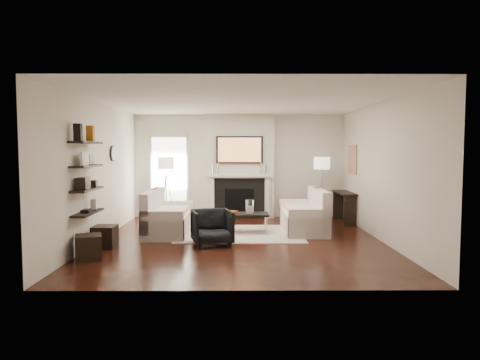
{
  "coord_description": "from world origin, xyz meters",
  "views": [
    {
      "loc": [
        -0.05,
        -8.28,
        1.77
      ],
      "look_at": [
        0.0,
        0.6,
        1.15
      ],
      "focal_mm": 32.0,
      "sensor_mm": 36.0,
      "label": 1
    }
  ],
  "objects_px": {
    "coffee_table": "(243,214)",
    "lamp_left_shade": "(166,163)",
    "armchair": "(212,225)",
    "ottoman_near": "(105,237)",
    "lamp_right_shade": "(322,163)",
    "loveseat_right_base": "(303,221)",
    "loveseat_left_base": "(169,224)"
  },
  "relations": [
    {
      "from": "loveseat_right_base",
      "to": "coffee_table",
      "type": "xyz_separation_m",
      "value": [
        -1.33,
        -0.2,
        0.19
      ]
    },
    {
      "from": "loveseat_left_base",
      "to": "ottoman_near",
      "type": "relative_size",
      "value": 4.5
    },
    {
      "from": "loveseat_left_base",
      "to": "ottoman_near",
      "type": "bearing_deg",
      "value": -125.57
    },
    {
      "from": "loveseat_right_base",
      "to": "ottoman_near",
      "type": "relative_size",
      "value": 4.5
    },
    {
      "from": "loveseat_left_base",
      "to": "armchair",
      "type": "xyz_separation_m",
      "value": [
        0.99,
        -1.11,
        0.15
      ]
    },
    {
      "from": "armchair",
      "to": "coffee_table",
      "type": "bearing_deg",
      "value": 48.74
    },
    {
      "from": "armchair",
      "to": "lamp_left_shade",
      "type": "distance_m",
      "value": 3.29
    },
    {
      "from": "armchair",
      "to": "lamp_right_shade",
      "type": "distance_m",
      "value": 3.9
    },
    {
      "from": "armchair",
      "to": "ottoman_near",
      "type": "height_order",
      "value": "armchair"
    },
    {
      "from": "coffee_table",
      "to": "lamp_left_shade",
      "type": "relative_size",
      "value": 2.75
    },
    {
      "from": "lamp_left_shade",
      "to": "loveseat_left_base",
      "type": "bearing_deg",
      "value": -79.14
    },
    {
      "from": "loveseat_left_base",
      "to": "lamp_left_shade",
      "type": "distance_m",
      "value": 2.14
    },
    {
      "from": "lamp_left_shade",
      "to": "ottoman_near",
      "type": "relative_size",
      "value": 1.0
    },
    {
      "from": "coffee_table",
      "to": "armchair",
      "type": "bearing_deg",
      "value": -116.92
    },
    {
      "from": "loveseat_right_base",
      "to": "armchair",
      "type": "bearing_deg",
      "value": -144.63
    },
    {
      "from": "loveseat_left_base",
      "to": "lamp_right_shade",
      "type": "xyz_separation_m",
      "value": [
        3.57,
        1.61,
        1.24
      ]
    },
    {
      "from": "coffee_table",
      "to": "armchair",
      "type": "relative_size",
      "value": 1.51
    },
    {
      "from": "coffee_table",
      "to": "lamp_left_shade",
      "type": "xyz_separation_m",
      "value": [
        -1.91,
        1.65,
        1.05
      ]
    },
    {
      "from": "loveseat_left_base",
      "to": "lamp_right_shade",
      "type": "distance_m",
      "value": 4.11
    },
    {
      "from": "loveseat_right_base",
      "to": "lamp_left_shade",
      "type": "distance_m",
      "value": 3.76
    },
    {
      "from": "armchair",
      "to": "lamp_right_shade",
      "type": "bearing_deg",
      "value": 32.08
    },
    {
      "from": "ottoman_near",
      "to": "coffee_table",
      "type": "bearing_deg",
      "value": 28.6
    },
    {
      "from": "armchair",
      "to": "ottoman_near",
      "type": "distance_m",
      "value": 1.96
    },
    {
      "from": "armchair",
      "to": "lamp_left_shade",
      "type": "bearing_deg",
      "value": 100.81
    },
    {
      "from": "coffee_table",
      "to": "lamp_left_shade",
      "type": "distance_m",
      "value": 2.73
    },
    {
      "from": "coffee_table",
      "to": "ottoman_near",
      "type": "height_order",
      "value": "coffee_table"
    },
    {
      "from": "lamp_left_shade",
      "to": "lamp_right_shade",
      "type": "xyz_separation_m",
      "value": [
        3.9,
        -0.1,
        0.0
      ]
    },
    {
      "from": "coffee_table",
      "to": "lamp_left_shade",
      "type": "height_order",
      "value": "lamp_left_shade"
    },
    {
      "from": "coffee_table",
      "to": "lamp_right_shade",
      "type": "bearing_deg",
      "value": 37.93
    },
    {
      "from": "armchair",
      "to": "lamp_right_shade",
      "type": "height_order",
      "value": "lamp_right_shade"
    },
    {
      "from": "loveseat_right_base",
      "to": "coffee_table",
      "type": "height_order",
      "value": "same"
    },
    {
      "from": "ottoman_near",
      "to": "lamp_left_shade",
      "type": "bearing_deg",
      "value": 78.44
    }
  ]
}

